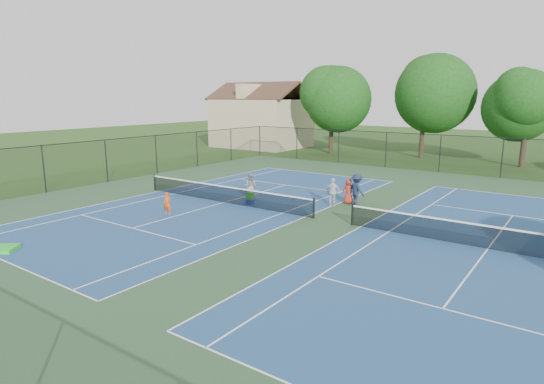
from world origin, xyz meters
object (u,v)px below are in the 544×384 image
Objects in this scene: instructor at (250,186)px; clapboard_house at (261,121)px; bystander_a at (333,192)px; bystander_c at (348,191)px; bystander_b at (357,190)px; ball_hopper at (250,196)px; tree_back_c at (528,102)px; ball_crate at (250,202)px; tree_back_a at (332,96)px; child_player at (167,203)px; tree_back_b at (425,90)px.

clapboard_house is at bearing -74.31° from instructor.
clapboard_house is 30.90m from bystander_a.
bystander_b is at bearing 137.42° from bystander_c.
bystander_b reaches higher than ball_hopper.
bystander_b is (0.98, 0.92, 0.10)m from bystander_a.
bystander_c is (-6.08, -21.08, -4.75)m from tree_back_c.
bystander_a is 0.89× the size of bystander_b.
ball_crate is 0.35m from ball_hopper.
tree_back_a is at bearing -176.82° from tree_back_c.
child_player is (15.39, -28.70, -2.51)m from clapboard_house.
tree_back_a is 1.09× the size of tree_back_c.
instructor is 4.92m from bystander_a.
tree_back_a is at bearing -93.07° from instructor.
tree_back_a reaches higher than instructor.
bystander_a is (4.71, 1.43, -0.01)m from instructor.
tree_back_a is 5.77× the size of bystander_a.
tree_back_a is 7.84× the size of child_player.
bystander_b is at bearing -104.66° from tree_back_c.
bystander_b is (12.46, -20.18, -5.15)m from tree_back_a.
bystander_b is (3.46, -22.18, -5.71)m from tree_back_b.
bystander_a is (2.48, -23.10, -5.80)m from tree_back_b.
ball_crate is at bearing 48.25° from child_player.
clapboard_house reaches higher than instructor.
tree_back_c is at bearing -6.34° from tree_back_b.
bystander_a is at bearing 34.24° from bystander_c.
tree_back_b is 6.33× the size of bystander_a.
ball_hopper is (-4.44, -3.41, -0.23)m from bystander_c.
child_player reaches higher than ball_crate.
tree_back_c is at bearing -114.24° from bystander_a.
clapboard_house is (-28.00, -0.00, -2.39)m from tree_back_c.
tree_back_b is 30.51m from child_player.
clapboard_house is at bearing 174.29° from tree_back_a.
bystander_a is at bearing 32.05° from child_player.
tree_back_b reaches higher than clapboard_house.
tree_back_c is 5.30× the size of bystander_a.
ball_crate is (17.49, -24.49, -2.94)m from clapboard_house.
clapboard_house is 28.98m from instructor.
child_player is 0.80× the size of bystander_c.
bystander_a is (11.48, -21.10, -5.25)m from tree_back_a.
ball_hopper is (2.10, 4.21, -0.08)m from child_player.
bystander_b is at bearing -58.31° from tree_back_a.
child_player is 0.66× the size of bystander_b.
tree_back_a is at bearing 107.68° from ball_crate.
bystander_a is at bearing 30.90° from ball_crate.
bystander_c is at bearing 13.90° from bystander_b.
bystander_b is 0.57m from bystander_c.
clapboard_house is 30.50m from bystander_c.
tree_back_c is at bearing -138.20° from bystander_c.
instructor reaches higher than bystander_a.
instructor is at bearing -95.19° from tree_back_b.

